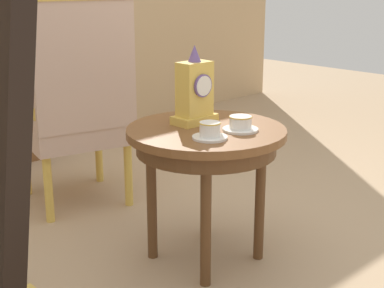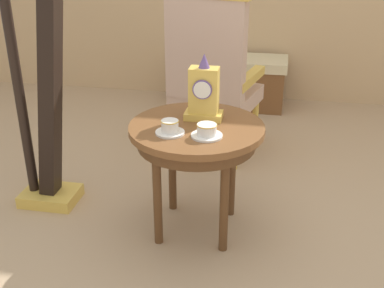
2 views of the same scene
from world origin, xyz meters
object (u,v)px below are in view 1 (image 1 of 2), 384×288
Objects in this scene: armchair at (78,100)px; teacup_right at (240,124)px; mantel_clock at (195,92)px; side_table at (206,145)px; teacup_left at (210,131)px.

teacup_right is at bearing -82.79° from armchair.
teacup_right is 1.02m from armchair.
mantel_clock is 0.29× the size of armchair.
side_table is at bearing -86.27° from armchair.
teacup_left reaches higher than teacup_right.
armchair is at bearing 87.29° from teacup_left.
side_table is 2.00× the size of mantel_clock.
armchair is (-0.06, 0.89, 0.07)m from side_table.
mantel_clock reaches higher than side_table.
mantel_clock reaches higher than teacup_right.
teacup_right is at bearing -61.14° from side_table.
teacup_left is at bearing -92.71° from armchair.
teacup_left is 0.12× the size of armchair.
side_table is at bearing -102.35° from mantel_clock.
side_table is 0.89m from armchair.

